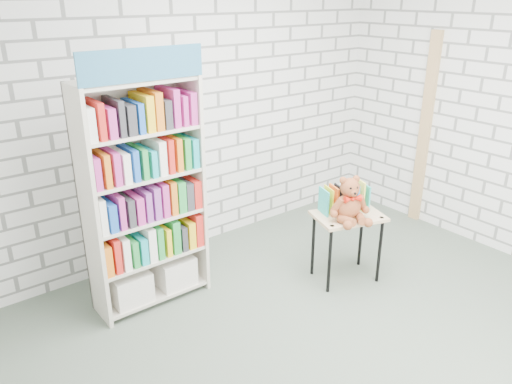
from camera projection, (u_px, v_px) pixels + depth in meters
ground at (343, 333)px, 3.87m from camera, size 4.50×4.50×0.00m
room_shell at (362, 105)px, 3.20m from camera, size 4.52×4.02×2.81m
bookshelf at (144, 195)px, 3.96m from camera, size 0.94×0.37×2.11m
display_table at (348, 224)px, 4.42m from camera, size 0.69×0.57×0.64m
table_books at (344, 198)px, 4.42m from camera, size 0.45×0.30×0.25m
teddy_bear at (350, 203)px, 4.22m from camera, size 0.36×0.35×0.39m
door_trim at (425, 131)px, 5.44m from camera, size 0.05×0.12×2.10m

